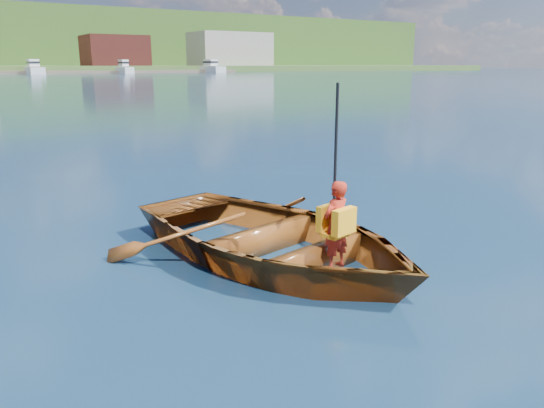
# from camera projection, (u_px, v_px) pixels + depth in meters

# --- Properties ---
(ground) EXTENTS (600.00, 600.00, 0.00)m
(ground) POSITION_uv_depth(u_px,v_px,m) (210.00, 260.00, 6.80)
(ground) COLOR #112948
(ground) RESTS_ON ground
(rowboat) EXTENTS (4.05, 4.98, 0.91)m
(rowboat) POSITION_uv_depth(u_px,v_px,m) (272.00, 237.00, 6.72)
(rowboat) COLOR brown
(rowboat) RESTS_ON ground
(child_paddler) EXTENTS (0.43, 0.41, 2.13)m
(child_paddler) POSITION_uv_depth(u_px,v_px,m) (336.00, 224.00, 6.13)
(child_paddler) COLOR #A52214
(child_paddler) RESTS_ON ground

